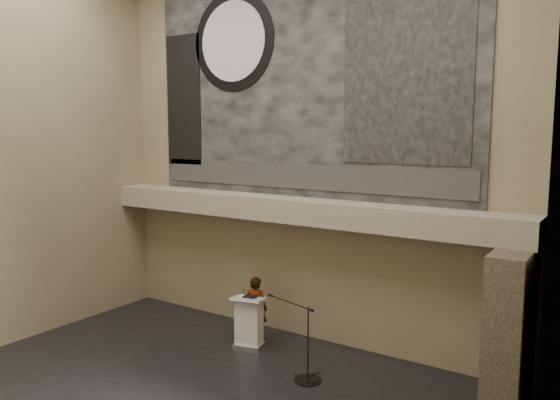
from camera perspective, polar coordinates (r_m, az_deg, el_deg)
The scene contains 17 objects.
wall_back at distance 12.06m, azimuth 2.13°, elevation 5.36°, with size 10.00×0.02×8.50m, color #7D6D4F.
wall_right at distance 6.40m, azimuth 21.75°, elevation 3.09°, with size 0.02×8.00×8.50m, color #7D6D4F.
soffit at distance 11.84m, azimuth 1.08°, elevation -0.99°, with size 10.00×0.80×0.50m, color gray.
sprinkler_left at distance 12.77m, azimuth -5.10°, elevation -1.68°, with size 0.04×0.04×0.06m, color #B2893D.
sprinkler_right at distance 10.94m, azimuth 9.34°, elevation -3.27°, with size 0.04×0.04×0.06m, color #B2893D.
banner at distance 12.07m, azimuth 2.08°, elevation 12.25°, with size 8.00×0.05×5.00m, color black.
banner_text_strip at distance 12.03m, azimuth 1.94°, elevation 2.50°, with size 7.76×0.02×0.55m, color #2C2C2C.
banner_clock_rim at distance 13.19m, azimuth -4.93°, elevation 16.19°, with size 2.30×2.30×0.02m, color black.
banner_clock_face at distance 13.17m, azimuth -4.98°, elevation 16.20°, with size 1.84×1.84×0.02m, color silver.
banner_building_print at distance 10.97m, azimuth 12.98°, elevation 13.09°, with size 2.60×0.02×3.60m, color black.
banner_brick_print at distance 14.10m, azimuth -10.03°, elevation 10.22°, with size 1.10×0.02×3.20m, color black.
stone_pier at distance 10.11m, azimuth 22.85°, elevation -12.41°, with size 0.60×1.40×2.70m, color #403427.
lectern at distance 12.06m, azimuth -3.26°, elevation -12.61°, with size 0.78×0.63×1.13m.
binder at distance 11.87m, azimuth -3.14°, elevation -10.06°, with size 0.27×0.22×0.04m, color black.
papers at distance 11.93m, azimuth -3.92°, elevation -10.05°, with size 0.23×0.31×0.01m, color white.
speaker_person at distance 12.35m, azimuth -2.54°, elevation -11.27°, with size 0.53×0.35×1.45m, color silver.
mic_stand at distance 10.71m, azimuth 2.78°, elevation -17.26°, with size 1.37×0.59×1.43m.
Camera 1 is at (6.34, -6.25, 4.67)m, focal length 35.00 mm.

